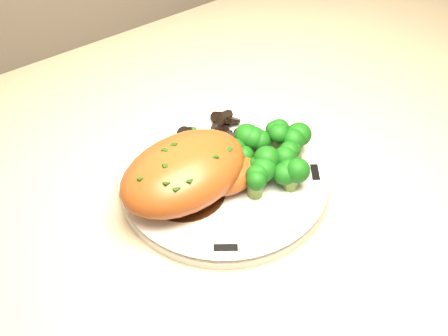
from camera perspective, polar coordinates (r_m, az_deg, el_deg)
plate at (r=0.67m, az=-0.00°, el=-1.09°), size 0.32×0.32×0.02m
rim_accent_0 at (r=0.74m, az=-0.14°, el=5.49°), size 0.03×0.02×0.00m
rim_accent_1 at (r=0.67m, az=-9.26°, el=-0.66°), size 0.02×0.03×0.00m
rim_accent_2 at (r=0.59m, az=0.17°, el=-8.12°), size 0.03×0.02×0.00m
rim_accent_3 at (r=0.67m, az=9.23°, el=-0.44°), size 0.02×0.03×0.00m
gravy_pool at (r=0.65m, az=-3.97°, el=-2.27°), size 0.10×0.10×0.00m
chicken_breast at (r=0.63m, az=-3.56°, el=-0.44°), size 0.17×0.12×0.06m
mushroom_pile at (r=0.70m, az=-1.29°, el=3.03°), size 0.08×0.06×0.02m
broccoli_florets at (r=0.65m, az=4.77°, el=1.19°), size 0.10×0.09×0.04m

